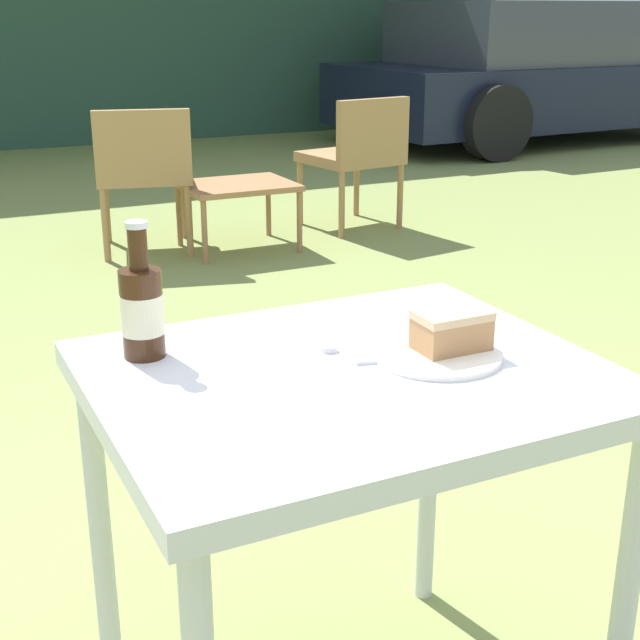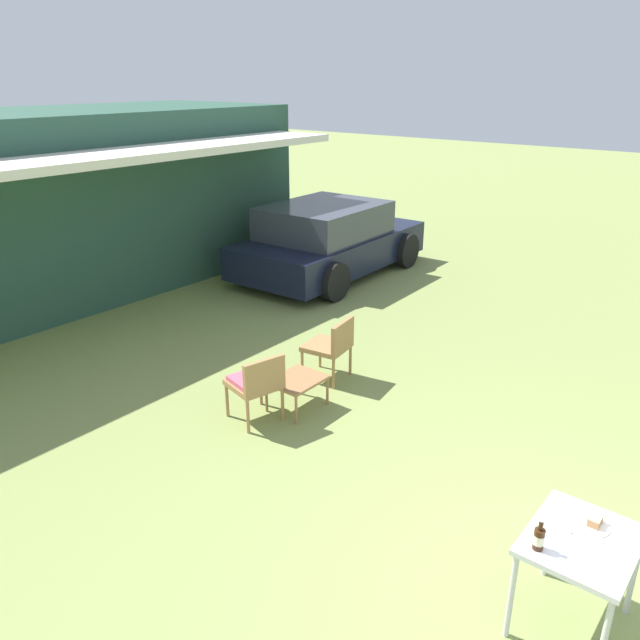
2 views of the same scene
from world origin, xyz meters
The scene contains 10 objects.
ground_plane centered at (0.00, 0.00, 0.00)m, with size 60.00×60.00×0.00m, color olive.
parked_car centered at (5.32, 6.22, 0.64)m, with size 3.95×2.21×1.33m.
wicker_chair_cushioned centered at (0.63, 3.54, 0.47)m, with size 0.59×0.59×0.78m.
wicker_chair_plain centered at (1.92, 3.52, 0.47)m, with size 0.56×0.56×0.78m.
garden_side_table centered at (1.10, 3.37, 0.33)m, with size 0.59×0.48×0.37m.
patio_table centered at (0.00, 0.00, 0.64)m, with size 0.79×0.66×0.72m.
cake_on_plate centered at (0.17, -0.02, 0.75)m, with size 0.21×0.21×0.07m.
cola_bottle_near centered at (-0.27, 0.19, 0.81)m, with size 0.07×0.07×0.22m.
fork centered at (0.11, -0.02, 0.73)m, with size 0.19×0.07×0.01m.
loose_bottle_cap centered at (0.01, 0.08, 0.73)m, with size 0.03×0.03×0.01m.
Camera 2 is at (-3.56, -0.69, 3.50)m, focal length 35.00 mm.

